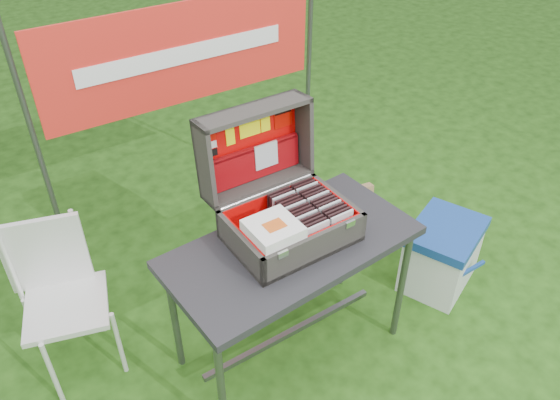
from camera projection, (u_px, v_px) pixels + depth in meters
ground at (296, 345)px, 2.98m from camera, size 80.00×80.00×0.00m
table at (291, 299)px, 2.75m from camera, size 1.22×0.66×0.74m
table_top at (292, 247)px, 2.54m from camera, size 1.22×0.66×0.04m
table_leg_fl at (221, 387)px, 2.37m from camera, size 0.04×0.04×0.70m
table_leg_fr at (401, 288)px, 2.85m from camera, size 0.04×0.04×0.70m
table_leg_bl at (174, 317)px, 2.68m from camera, size 0.04×0.04×0.70m
table_leg_br at (343, 239)px, 3.16m from camera, size 0.04×0.04×0.70m
table_brace at (291, 332)px, 2.90m from camera, size 1.04×0.03×0.03m
suitcase at (284, 184)px, 2.44m from camera, size 0.56×0.56×0.55m
suitcase_base_bottom at (291, 236)px, 2.56m from camera, size 0.56×0.40×0.02m
suitcase_base_wall_front at (316, 249)px, 2.39m from camera, size 0.56×0.02×0.15m
suitcase_base_wall_back at (269, 205)px, 2.65m from camera, size 0.56×0.02×0.15m
suitcase_base_wall_left at (240, 247)px, 2.40m from camera, size 0.02×0.40×0.15m
suitcase_base_wall_right at (337, 206)px, 2.64m from camera, size 0.02×0.40×0.15m
suitcase_liner_floor at (291, 234)px, 2.55m from camera, size 0.52×0.36×0.01m
suitcase_latch_left at (283, 254)px, 2.26m from camera, size 0.05×0.01×0.03m
suitcase_latch_right at (350, 224)px, 2.43m from camera, size 0.05×0.01×0.03m
suitcase_hinge at (267, 191)px, 2.61m from camera, size 0.51×0.02×0.02m
suitcase_lid_back at (249, 143)px, 2.60m from camera, size 0.56×0.05×0.40m
suitcase_lid_rim_far at (253, 111)px, 2.45m from camera, size 0.56×0.15×0.03m
suitcase_lid_rim_near at (259, 183)px, 2.66m from camera, size 0.56×0.15×0.03m
suitcase_lid_rim_left at (205, 166)px, 2.43m from camera, size 0.02×0.18×0.41m
suitcase_lid_rim_right at (303, 132)px, 2.67m from camera, size 0.02×0.18×0.41m
suitcase_lid_liner at (251, 144)px, 2.59m from camera, size 0.52×0.03×0.35m
suitcase_liner_wall_front at (314, 245)px, 2.39m from camera, size 0.52×0.01×0.13m
suitcase_liner_wall_back at (270, 205)px, 2.63m from camera, size 0.52×0.01×0.13m
suitcase_liner_wall_left at (243, 244)px, 2.40m from camera, size 0.01×0.36×0.13m
suitcase_liner_wall_right at (335, 205)px, 2.63m from camera, size 0.01×0.36×0.13m
suitcase_lid_pocket at (254, 163)px, 2.63m from camera, size 0.50×0.04×0.16m
suitcase_pocket_edge at (253, 149)px, 2.58m from camera, size 0.49×0.02×0.02m
suitcase_pocket_cd at (266, 155)px, 2.62m from camera, size 0.13×0.02×0.13m
lid_sticker_cc_a at (209, 129)px, 2.41m from camera, size 0.06×0.01×0.03m
lid_sticker_cc_b at (210, 137)px, 2.43m from camera, size 0.06×0.01×0.03m
lid_sticker_cc_c at (211, 145)px, 2.46m from camera, size 0.06×0.01×0.03m
lid_sticker_cc_d at (212, 153)px, 2.48m from camera, size 0.06×0.01×0.03m
lid_card_neon_tall at (230, 134)px, 2.49m from camera, size 0.05×0.01×0.11m
lid_card_neon_main at (250, 128)px, 2.54m from camera, size 0.11×0.01×0.09m
lid_card_neon_small at (265, 123)px, 2.57m from camera, size 0.05×0.01×0.09m
lid_sticker_band at (283, 117)px, 2.62m from camera, size 0.10×0.01×0.10m
lid_sticker_band_bar at (283, 111)px, 2.60m from camera, size 0.09×0.00×0.02m
cd_left_0 at (317, 237)px, 2.42m from camera, size 0.12×0.01×0.14m
cd_left_1 at (314, 234)px, 2.43m from camera, size 0.12×0.01×0.14m
cd_left_2 at (311, 232)px, 2.45m from camera, size 0.12×0.01×0.14m
cd_left_3 at (308, 229)px, 2.46m from camera, size 0.12×0.01×0.14m
cd_left_4 at (306, 227)px, 2.48m from camera, size 0.12×0.01×0.14m
cd_left_5 at (303, 224)px, 2.49m from camera, size 0.12×0.01×0.14m
cd_left_6 at (300, 221)px, 2.51m from camera, size 0.12×0.01×0.14m
cd_left_7 at (297, 219)px, 2.52m from camera, size 0.12×0.01×0.14m
cd_left_8 at (294, 217)px, 2.53m from camera, size 0.12×0.01×0.14m
cd_left_9 at (292, 214)px, 2.55m from camera, size 0.12×0.01×0.14m
cd_left_10 at (289, 212)px, 2.56m from camera, size 0.12×0.01×0.14m
cd_left_11 at (286, 209)px, 2.58m from camera, size 0.12×0.01×0.14m
cd_left_12 at (284, 207)px, 2.59m from camera, size 0.12×0.01×0.14m
cd_left_13 at (281, 205)px, 2.61m from camera, size 0.12×0.01×0.14m
cd_left_14 at (279, 202)px, 2.62m from camera, size 0.12×0.01×0.14m
cd_right_0 at (341, 226)px, 2.48m from camera, size 0.12×0.01×0.14m
cd_right_1 at (338, 224)px, 2.49m from camera, size 0.12×0.01×0.14m
cd_right_2 at (335, 221)px, 2.51m from camera, size 0.12×0.01×0.14m
cd_right_3 at (332, 219)px, 2.52m from camera, size 0.12×0.01×0.14m
cd_right_4 at (329, 216)px, 2.54m from camera, size 0.12×0.01×0.14m
cd_right_5 at (326, 214)px, 2.55m from camera, size 0.12×0.01×0.14m
cd_right_6 at (323, 211)px, 2.57m from camera, size 0.12×0.01×0.14m
cd_right_7 at (321, 209)px, 2.58m from camera, size 0.12×0.01×0.14m
cd_right_8 at (318, 207)px, 2.60m from camera, size 0.12×0.01×0.14m
cd_right_9 at (315, 204)px, 2.61m from camera, size 0.12×0.01×0.14m
cd_right_10 at (312, 202)px, 2.63m from camera, size 0.12×0.01×0.14m
cd_right_11 at (309, 200)px, 2.64m from camera, size 0.12×0.01×0.14m
cd_right_12 at (307, 198)px, 2.65m from camera, size 0.12×0.01×0.14m
cd_right_13 at (304, 195)px, 2.67m from camera, size 0.12×0.01×0.14m
cd_right_14 at (301, 193)px, 2.68m from camera, size 0.12×0.01×0.14m
songbook_0 at (273, 233)px, 2.36m from camera, size 0.21×0.21×0.00m
songbook_1 at (273, 232)px, 2.35m from camera, size 0.21×0.21×0.00m
songbook_2 at (273, 231)px, 2.35m from camera, size 0.21×0.21×0.00m
songbook_3 at (273, 230)px, 2.35m from camera, size 0.21×0.21×0.00m
songbook_4 at (273, 229)px, 2.34m from camera, size 0.21×0.21×0.00m
songbook_5 at (273, 228)px, 2.34m from camera, size 0.21×0.21×0.00m
songbook_6 at (273, 227)px, 2.34m from camera, size 0.21×0.21×0.00m
songbook_7 at (273, 227)px, 2.33m from camera, size 0.21×0.21×0.00m
songbook_8 at (273, 226)px, 2.33m from camera, size 0.21×0.21×0.00m
songbook_9 at (273, 225)px, 2.33m from camera, size 0.21×0.21×0.00m
songbook_graphic at (275, 225)px, 2.32m from camera, size 0.09×0.07×0.00m
cooler at (441, 255)px, 3.26m from camera, size 0.58×0.52×0.42m
cooler_body at (440, 258)px, 3.28m from camera, size 0.55×0.49×0.36m
cooler_lid at (447, 231)px, 3.15m from camera, size 0.58×0.52×0.06m
cooler_handle at (467, 271)px, 3.12m from camera, size 0.28×0.02×0.02m
chair at (67, 308)px, 2.64m from camera, size 0.49×0.51×0.84m
chair_seat at (67, 307)px, 2.63m from camera, size 0.48×0.48×0.03m
chair_backrest at (45, 253)px, 2.63m from camera, size 0.38×0.14×0.40m
chair_leg_fl at (53, 374)px, 2.58m from camera, size 0.02×0.02×0.43m
chair_leg_fr at (119, 343)px, 2.72m from camera, size 0.02×0.02×0.43m
chair_leg_bl at (35, 329)px, 2.80m from camera, size 0.02×0.02×0.43m
chair_leg_br at (97, 303)px, 2.94m from camera, size 0.02×0.02×0.43m
chair_upright_left at (10, 268)px, 2.56m from camera, size 0.02×0.02×0.40m
chair_upright_right at (79, 242)px, 2.71m from camera, size 0.02×0.02×0.40m
cardboard_box at (348, 216)px, 3.60m from camera, size 0.37×0.17×0.38m
banner_post_left at (44, 171)px, 2.83m from camera, size 0.03×0.03×1.70m
banner_post_right at (308, 92)px, 3.60m from camera, size 0.03×0.03×1.70m
banner at (184, 54)px, 2.94m from camera, size 1.60×0.02×0.55m
banner_text at (185, 54)px, 2.93m from camera, size 1.20×0.00×0.10m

